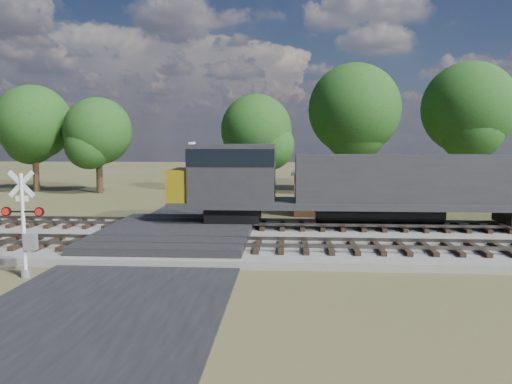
{
  "coord_description": "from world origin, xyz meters",
  "views": [
    {
      "loc": [
        5.22,
        -22.51,
        4.86
      ],
      "look_at": [
        3.69,
        2.0,
        2.22
      ],
      "focal_mm": 35.0,
      "sensor_mm": 36.0,
      "label": 1
    }
  ],
  "objects": [
    {
      "name": "road",
      "position": [
        0.0,
        0.0,
        0.04
      ],
      "size": [
        7.0,
        60.0,
        0.08
      ],
      "primitive_type": "cube",
      "color": "black",
      "rests_on": "ground"
    },
    {
      "name": "crossing_panel",
      "position": [
        0.0,
        0.5,
        0.32
      ],
      "size": [
        7.0,
        9.0,
        0.62
      ],
      "primitive_type": "cube",
      "color": "#262628",
      "rests_on": "ground"
    },
    {
      "name": "equipment_shed",
      "position": [
        7.65,
        9.88,
        1.4
      ],
      "size": [
        4.38,
        4.38,
        2.77
      ],
      "rotation": [
        0.0,
        0.0,
        -0.08
      ],
      "color": "#42281C",
      "rests_on": "ground"
    },
    {
      "name": "crossing_signal_near",
      "position": [
        -3.86,
        -5.93,
        1.57
      ],
      "size": [
        1.52,
        0.33,
        3.77
      ],
      "rotation": [
        0.0,
        0.0,
        -0.01
      ],
      "color": "silver",
      "rests_on": "ground"
    },
    {
      "name": "crossing_signal_far",
      "position": [
        3.17,
        7.0,
        1.56
      ],
      "size": [
        1.51,
        0.33,
        3.75
      ],
      "rotation": [
        0.0,
        0.0,
        3.22
      ],
      "color": "silver",
      "rests_on": "ground"
    },
    {
      "name": "treeline",
      "position": [
        9.13,
        21.19,
        6.72
      ],
      "size": [
        84.06,
        11.04,
        11.54
      ],
      "color": "black",
      "rests_on": "ground"
    },
    {
      "name": "track_far",
      "position": [
        3.12,
        3.0,
        0.41
      ],
      "size": [
        140.0,
        2.6,
        0.33
      ],
      "color": "black",
      "rests_on": "ballast_bed"
    },
    {
      "name": "track_near",
      "position": [
        3.12,
        -2.0,
        0.41
      ],
      "size": [
        140.0,
        2.6,
        0.33
      ],
      "color": "black",
      "rests_on": "ballast_bed"
    },
    {
      "name": "ballast_bed",
      "position": [
        10.0,
        0.5,
        0.15
      ],
      "size": [
        140.0,
        10.0,
        0.3
      ],
      "primitive_type": "cube",
      "color": "gray",
      "rests_on": "ground"
    },
    {
      "name": "ground",
      "position": [
        0.0,
        0.0,
        0.0
      ],
      "size": [
        160.0,
        160.0,
        0.0
      ],
      "primitive_type": "plane",
      "color": "#444625",
      "rests_on": "ground"
    }
  ]
}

